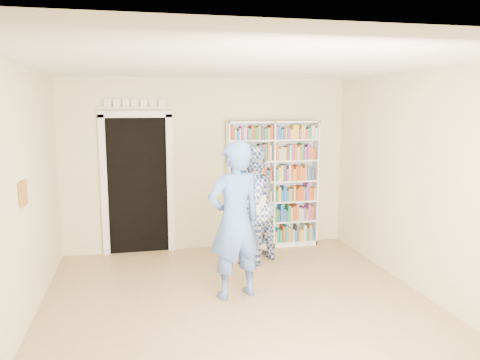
# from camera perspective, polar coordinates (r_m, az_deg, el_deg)

# --- Properties ---
(floor) EXTENTS (5.00, 5.00, 0.00)m
(floor) POSITION_cam_1_polar(r_m,az_deg,el_deg) (5.42, 0.32, -15.77)
(floor) COLOR #9D7B4C
(floor) RESTS_ON ground
(ceiling) EXTENTS (5.00, 5.00, 0.00)m
(ceiling) POSITION_cam_1_polar(r_m,az_deg,el_deg) (4.94, 0.35, 13.98)
(ceiling) COLOR white
(ceiling) RESTS_ON wall_back
(wall_back) EXTENTS (4.50, 0.00, 4.50)m
(wall_back) POSITION_cam_1_polar(r_m,az_deg,el_deg) (7.44, -3.94, 1.86)
(wall_back) COLOR beige
(wall_back) RESTS_ON floor
(wall_left) EXTENTS (0.00, 5.00, 5.00)m
(wall_left) POSITION_cam_1_polar(r_m,az_deg,el_deg) (5.02, -25.60, -2.47)
(wall_left) COLOR beige
(wall_left) RESTS_ON floor
(wall_right) EXTENTS (0.00, 5.00, 5.00)m
(wall_right) POSITION_cam_1_polar(r_m,az_deg,el_deg) (5.92, 22.10, -0.62)
(wall_right) COLOR beige
(wall_right) RESTS_ON floor
(bookshelf) EXTENTS (1.48, 0.28, 2.04)m
(bookshelf) POSITION_cam_1_polar(r_m,az_deg,el_deg) (7.55, 3.97, -0.49)
(bookshelf) COLOR white
(bookshelf) RESTS_ON floor
(doorway) EXTENTS (1.10, 0.08, 2.43)m
(doorway) POSITION_cam_1_polar(r_m,az_deg,el_deg) (7.36, -12.40, 0.26)
(doorway) COLOR black
(doorway) RESTS_ON floor
(wall_art) EXTENTS (0.03, 0.25, 0.25)m
(wall_art) POSITION_cam_1_polar(r_m,az_deg,el_deg) (5.20, -24.93, -1.49)
(wall_art) COLOR brown
(wall_art) RESTS_ON wall_left
(man_blue) EXTENTS (0.78, 0.62, 1.88)m
(man_blue) POSITION_cam_1_polar(r_m,az_deg,el_deg) (5.52, -0.64, -4.95)
(man_blue) COLOR #5272B6
(man_blue) RESTS_ON floor
(man_plaid) EXTENTS (1.06, 1.02, 1.72)m
(man_plaid) POSITION_cam_1_polar(r_m,az_deg,el_deg) (6.77, 1.41, -3.05)
(man_plaid) COLOR #2C4489
(man_plaid) RESTS_ON floor
(paper_sheet) EXTENTS (0.18, 0.08, 0.27)m
(paper_sheet) POSITION_cam_1_polar(r_m,az_deg,el_deg) (6.54, 2.49, -3.09)
(paper_sheet) COLOR white
(paper_sheet) RESTS_ON man_plaid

